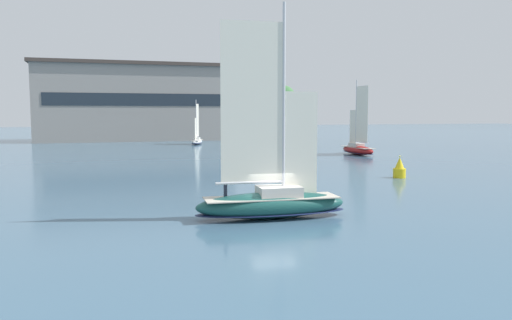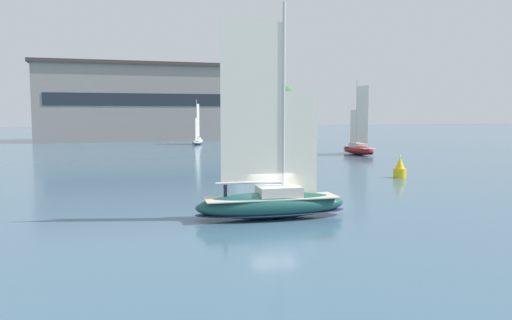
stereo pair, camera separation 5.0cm
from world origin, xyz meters
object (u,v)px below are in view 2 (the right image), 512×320
Objects in this scene: sailboat_moored_near_marina at (358,148)px; sailboat_moored_mid_channel at (197,141)px; tree_shore_center at (284,102)px; sailboat_main at (272,201)px; channel_buoy at (400,169)px.

sailboat_moored_mid_channel is at bearing 121.12° from sailboat_moored_near_marina.
tree_shore_center is at bearing 32.54° from sailboat_moored_mid_channel.
tree_shore_center is at bearing 69.56° from sailboat_main.
sailboat_moored_near_marina is at bearing 55.60° from sailboat_main.
sailboat_main is 5.83× the size of channel_buoy.
sailboat_moored_mid_channel is 53.74m from channel_buoy.
sailboat_moored_near_marina reaches higher than sailboat_moored_mid_channel.
sailboat_moored_near_marina is (-4.74, -43.53, -7.54)m from tree_shore_center.
tree_shore_center is 5.90× the size of channel_buoy.
tree_shore_center reaches higher than sailboat_moored_mid_channel.
sailboat_main is at bearing -124.40° from sailboat_moored_near_marina.
tree_shore_center is 1.01× the size of sailboat_main.
sailboat_main reaches higher than sailboat_moored_mid_channel.
channel_buoy is (-8.57, -23.72, -0.06)m from sailboat_moored_near_marina.
sailboat_moored_near_marina is 25.22m from channel_buoy.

